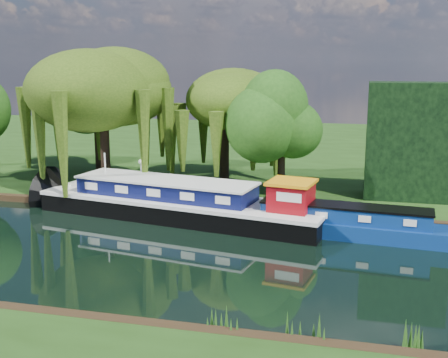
# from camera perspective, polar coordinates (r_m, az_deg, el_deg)

# --- Properties ---
(ground) EXTENTS (120.00, 120.00, 0.00)m
(ground) POSITION_cam_1_polar(r_m,az_deg,el_deg) (32.05, -16.23, -6.54)
(ground) COLOR black
(far_bank) EXTENTS (120.00, 52.00, 0.45)m
(far_bank) POSITION_cam_1_polar(r_m,az_deg,el_deg) (62.93, -0.77, 3.18)
(far_bank) COLOR #1B390F
(far_bank) RESTS_ON ground
(dutch_barge) EXTENTS (19.42, 7.46, 4.00)m
(dutch_barge) POSITION_cam_1_polar(r_m,az_deg,el_deg) (35.87, -4.24, -2.45)
(dutch_barge) COLOR black
(dutch_barge) RESTS_ON ground
(narrowboat) EXTENTS (13.76, 3.47, 1.98)m
(narrowboat) POSITION_cam_1_polar(r_m,az_deg,el_deg) (33.01, 12.11, -4.49)
(narrowboat) COLOR navy
(narrowboat) RESTS_ON ground
(white_cruiser) EXTENTS (2.15, 1.91, 1.04)m
(white_cruiser) POSITION_cam_1_polar(r_m,az_deg,el_deg) (33.81, 14.61, -5.47)
(white_cruiser) COLOR silver
(white_cruiser) RESTS_ON ground
(willow_left) EXTENTS (8.26, 8.26, 9.90)m
(willow_left) POSITION_cam_1_polar(r_m,az_deg,el_deg) (42.40, -12.24, 8.67)
(willow_left) COLOR black
(willow_left) RESTS_ON far_bank
(willow_right) EXTENTS (6.56, 6.56, 7.99)m
(willow_right) POSITION_cam_1_polar(r_m,az_deg,el_deg) (42.29, 0.04, 7.08)
(willow_right) COLOR black
(willow_right) RESTS_ON far_bank
(tree_far_mid) EXTENTS (5.11, 5.11, 8.36)m
(tree_far_mid) POSITION_cam_1_polar(r_m,az_deg,el_deg) (49.52, -12.86, 7.44)
(tree_far_mid) COLOR black
(tree_far_mid) RESTS_ON far_bank
(tree_far_right) EXTENTS (4.63, 4.63, 7.57)m
(tree_far_right) POSITION_cam_1_polar(r_m,az_deg,el_deg) (38.81, 5.94, 5.65)
(tree_far_right) COLOR black
(tree_far_right) RESTS_ON far_bank
(conifer_hedge) EXTENTS (6.00, 3.00, 8.00)m
(conifer_hedge) POSITION_cam_1_polar(r_m,az_deg,el_deg) (40.72, 18.48, 3.67)
(conifer_hedge) COLOR black
(conifer_hedge) RESTS_ON far_bank
(lamppost) EXTENTS (0.36, 0.36, 2.56)m
(lamppost) POSITION_cam_1_polar(r_m,az_deg,el_deg) (40.37, -8.44, 1.17)
(lamppost) COLOR silver
(lamppost) RESTS_ON far_bank
(mooring_posts) EXTENTS (19.16, 0.16, 1.00)m
(mooring_posts) POSITION_cam_1_polar(r_m,az_deg,el_deg) (39.18, -10.88, -1.45)
(mooring_posts) COLOR silver
(mooring_posts) RESTS_ON far_bank
(reeds_near) EXTENTS (33.70, 1.50, 1.10)m
(reeds_near) POSITION_cam_1_polar(r_m,az_deg,el_deg) (22.60, -10.49, -12.78)
(reeds_near) COLOR #214D14
(reeds_near) RESTS_ON ground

